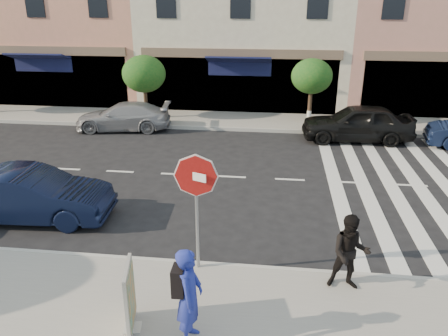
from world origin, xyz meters
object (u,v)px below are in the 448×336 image
(stop_sign, at_px, (196,188))
(car_far_left, at_px, (123,116))
(car_near_mid, at_px, (30,195))
(photographer, at_px, (190,296))
(walker, at_px, (350,253))
(poster_board, at_px, (130,300))
(car_far_mid, at_px, (357,123))

(stop_sign, distance_m, car_far_left, 12.16)
(car_near_mid, height_order, car_far_left, car_near_mid)
(stop_sign, bearing_deg, car_near_mid, -179.19)
(photographer, distance_m, walker, 3.48)
(car_far_left, bearing_deg, car_near_mid, -4.33)
(poster_board, bearing_deg, walker, 11.64)
(car_near_mid, bearing_deg, car_far_mid, -53.67)
(car_far_left, bearing_deg, stop_sign, 19.83)
(walker, bearing_deg, car_near_mid, 165.70)
(stop_sign, relative_size, car_far_mid, 0.58)
(walker, xyz_separation_m, poster_board, (-4.05, -1.76, -0.17))
(stop_sign, distance_m, car_near_mid, 5.58)
(car_near_mid, relative_size, car_far_mid, 0.95)
(walker, xyz_separation_m, car_near_mid, (-8.24, 2.30, -0.25))
(car_far_mid, bearing_deg, poster_board, -27.14)
(car_far_mid, bearing_deg, car_far_left, -93.94)
(walker, height_order, car_far_mid, walker)
(poster_board, bearing_deg, car_near_mid, 124.15)
(stop_sign, distance_m, photographer, 2.44)
(stop_sign, height_order, photographer, stop_sign)
(walker, distance_m, car_near_mid, 8.56)
(poster_board, xyz_separation_m, car_near_mid, (-4.20, 4.06, -0.08))
(poster_board, distance_m, car_far_left, 13.66)
(photographer, distance_m, car_near_mid, 6.74)
(car_near_mid, xyz_separation_m, car_far_left, (-0.41, 8.80, -0.10))
(photographer, xyz_separation_m, car_far_left, (-5.71, 12.96, -0.43))
(car_far_mid, bearing_deg, car_near_mid, -52.01)
(stop_sign, height_order, poster_board, stop_sign)
(photographer, xyz_separation_m, car_far_mid, (4.79, 12.58, -0.27))
(car_far_mid, bearing_deg, walker, -11.62)
(poster_board, distance_m, car_near_mid, 5.84)
(walker, bearing_deg, photographer, -146.47)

